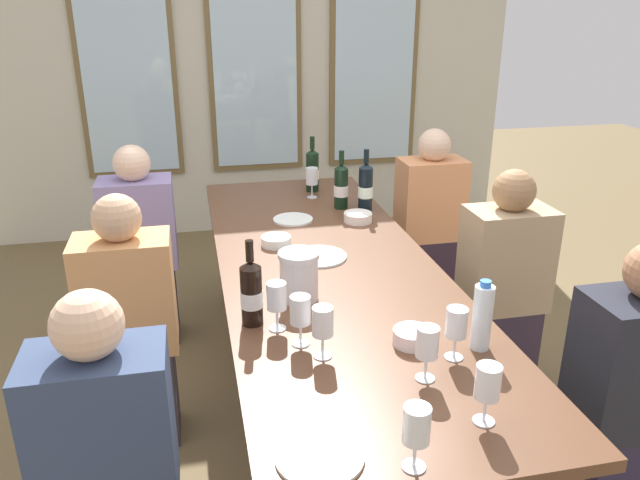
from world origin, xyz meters
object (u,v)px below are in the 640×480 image
(wine_bottle_1, at_px, (366,187))
(wine_glass_7, at_px, (300,312))
(dining_table, at_px, (328,278))
(metal_pitcher, at_px, (299,275))
(wine_bottle_2, at_px, (341,186))
(wine_glass_1, at_px, (416,428))
(wine_bottle_3, at_px, (251,293))
(tasting_bowl_2, at_px, (412,337))
(seated_person_3, at_px, (627,404))
(wine_bottle_0, at_px, (312,170))
(wine_glass_2, at_px, (427,343))
(wine_glass_3, at_px, (312,178))
(wine_glass_0, at_px, (456,325))
(wine_glass_4, at_px, (277,298))
(white_plate_1, at_px, (320,456))
(seated_person_5, at_px, (503,292))
(seated_person_4, at_px, (131,330))
(white_plate_2, at_px, (318,256))
(wine_glass_5, at_px, (323,323))
(seated_person_2, at_px, (110,475))
(seated_person_0, at_px, (142,252))
(white_plate_0, at_px, (293,219))
(wine_glass_6, at_px, (488,383))
(water_bottle, at_px, (482,317))
(tasting_bowl_0, at_px, (358,217))
(wine_glass_8, at_px, (313,165))
(seated_person_1, at_px, (429,225))

(wine_bottle_1, distance_m, wine_glass_7, 1.41)
(dining_table, distance_m, metal_pitcher, 0.38)
(wine_bottle_2, bearing_deg, wine_glass_1, -98.85)
(dining_table, bearing_deg, wine_bottle_3, -129.61)
(tasting_bowl_2, relative_size, seated_person_3, 0.12)
(tasting_bowl_2, bearing_deg, wine_bottle_0, 89.15)
(wine_glass_2, relative_size, wine_glass_3, 1.00)
(wine_glass_0, bearing_deg, wine_glass_4, 150.01)
(wine_glass_2, height_order, seated_person_3, seated_person_3)
(dining_table, xyz_separation_m, white_plate_1, (-0.29, -1.17, 0.07))
(wine_bottle_1, relative_size, seated_person_5, 0.30)
(seated_person_4, relative_size, seated_person_5, 1.00)
(wine_bottle_3, bearing_deg, white_plate_2, 56.76)
(wine_glass_1, height_order, wine_glass_4, same)
(white_plate_1, relative_size, wine_glass_5, 1.29)
(wine_bottle_2, height_order, tasting_bowl_2, wine_bottle_2)
(seated_person_2, bearing_deg, seated_person_4, 90.00)
(seated_person_0, distance_m, seated_person_3, 2.42)
(white_plate_0, height_order, seated_person_2, seated_person_2)
(wine_bottle_3, height_order, wine_glass_5, wine_bottle_3)
(seated_person_3, bearing_deg, wine_glass_5, 170.42)
(wine_glass_7, xyz_separation_m, seated_person_5, (1.07, 0.62, -0.33))
(white_plate_0, relative_size, wine_glass_6, 1.17)
(wine_glass_5, relative_size, seated_person_3, 0.16)
(white_plate_0, distance_m, wine_bottle_1, 0.43)
(wine_glass_4, bearing_deg, white_plate_2, 65.41)
(wine_glass_3, xyz_separation_m, seated_person_4, (-0.96, -0.97, -0.33))
(water_bottle, relative_size, wine_glass_4, 1.38)
(wine_glass_6, bearing_deg, wine_bottle_1, 84.28)
(seated_person_4, bearing_deg, seated_person_5, 0.26)
(wine_bottle_1, bearing_deg, wine_bottle_3, -123.22)
(wine_bottle_0, relative_size, wine_glass_6, 1.86)
(tasting_bowl_0, xyz_separation_m, seated_person_3, (0.57, -1.39, -0.24))
(tasting_bowl_0, distance_m, seated_person_4, 1.25)
(wine_bottle_0, distance_m, wine_glass_8, 0.15)
(wine_glass_7, bearing_deg, white_plate_2, 73.43)
(seated_person_1, bearing_deg, wine_glass_7, -124.62)
(wine_bottle_0, xyz_separation_m, wine_bottle_2, (0.09, -0.35, -0.00))
(white_plate_1, bearing_deg, seated_person_0, 105.23)
(dining_table, xyz_separation_m, seated_person_2, (-0.84, -0.87, -0.15))
(white_plate_2, bearing_deg, seated_person_5, -5.76)
(seated_person_0, bearing_deg, white_plate_0, -18.78)
(wine_glass_3, bearing_deg, seated_person_0, -174.23)
(white_plate_1, distance_m, wine_bottle_3, 0.73)
(wine_bottle_3, bearing_deg, wine_glass_3, 70.54)
(wine_bottle_2, bearing_deg, white_plate_1, -105.44)
(wine_glass_5, bearing_deg, white_plate_0, 84.35)
(wine_glass_1, relative_size, wine_glass_5, 1.00)
(wine_glass_2, relative_size, seated_person_3, 0.16)
(tasting_bowl_2, distance_m, wine_glass_3, 1.65)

